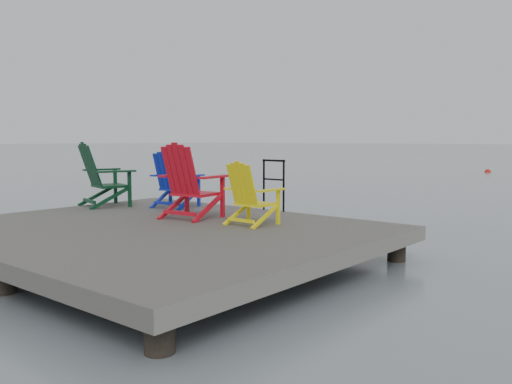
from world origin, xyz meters
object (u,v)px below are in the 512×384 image
Objects in this scene: handrail at (274,180)px; chair_blue at (174,180)px; buoy_b at (488,172)px; chair_red at (190,182)px; chair_yellow at (250,194)px; chair_green at (102,175)px.

chair_blue reaches higher than handrail.
handrail reaches higher than buoy_b.
chair_red is at bearing -83.63° from buoy_b.
chair_red reaches higher than handrail.
chair_yellow is 2.75× the size of buoy_b.
chair_red is (-0.44, -1.58, 0.04)m from handrail.
buoy_b is (-3.13, 22.50, -1.04)m from handrail.
chair_blue reaches higher than buoy_b.
chair_red is (1.24, -0.77, 0.07)m from chair_blue.
buoy_b is (-1.45, 23.31, -1.01)m from chair_blue.
chair_blue is 2.49m from chair_yellow.
buoy_b is (-3.85, 23.97, -0.96)m from chair_yellow.
handrail is 0.77× the size of chair_green.
chair_red reaches higher than buoy_b.
handrail is 1.87m from chair_blue.
chair_blue is (-1.69, -0.81, -0.03)m from handrail.
handrail is at bearing 11.75° from chair_blue.
chair_yellow is 24.30m from buoy_b.
chair_green is 3.50× the size of buoy_b.
chair_blue is 1.12× the size of chair_yellow.
chair_blue is 3.07× the size of buoy_b.
handrail is at bearing 65.71° from chair_red.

